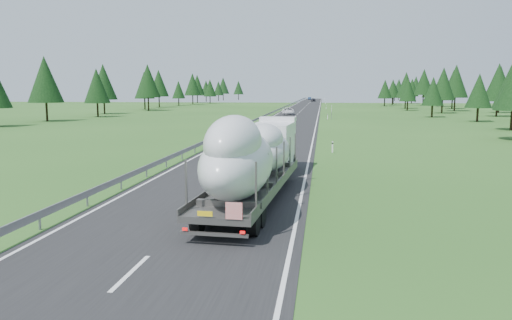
# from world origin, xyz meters

# --- Properties ---
(ground) EXTENTS (400.00, 400.00, 0.00)m
(ground) POSITION_xyz_m (0.00, 0.00, 0.00)
(ground) COLOR #27521B
(ground) RESTS_ON ground
(road_surface) EXTENTS (10.00, 400.00, 0.02)m
(road_surface) POSITION_xyz_m (0.00, 100.00, 0.01)
(road_surface) COLOR black
(road_surface) RESTS_ON ground
(guardrail) EXTENTS (0.10, 400.00, 0.76)m
(guardrail) POSITION_xyz_m (-5.30, 99.94, 0.60)
(guardrail) COLOR slate
(guardrail) RESTS_ON ground
(marker_posts) EXTENTS (0.13, 350.08, 1.00)m
(marker_posts) POSITION_xyz_m (6.50, 155.00, 0.54)
(marker_posts) COLOR silver
(marker_posts) RESTS_ON ground
(highway_sign) EXTENTS (0.08, 0.90, 2.60)m
(highway_sign) POSITION_xyz_m (7.20, 80.00, 1.81)
(highway_sign) COLOR slate
(highway_sign) RESTS_ON ground
(tree_line_right) EXTENTS (27.19, 289.60, 12.65)m
(tree_line_right) POSITION_xyz_m (38.84, 99.28, 6.90)
(tree_line_right) COLOR black
(tree_line_right) RESTS_ON ground
(tree_line_left) EXTENTS (14.52, 290.08, 12.06)m
(tree_line_left) POSITION_xyz_m (-43.35, 115.87, 6.86)
(tree_line_left) COLOR black
(tree_line_left) RESTS_ON ground
(boat_truck) EXTENTS (3.55, 19.42, 4.47)m
(boat_truck) POSITION_xyz_m (2.36, 10.88, 2.28)
(boat_truck) COLOR silver
(boat_truck) RESTS_ON ground
(distant_van) EXTENTS (3.03, 5.82, 1.56)m
(distant_van) POSITION_xyz_m (-1.93, 95.79, 0.78)
(distant_van) COLOR silver
(distant_van) RESTS_ON ground
(distant_car_dark) EXTENTS (2.16, 4.77, 1.59)m
(distant_car_dark) POSITION_xyz_m (1.10, 221.77, 0.79)
(distant_car_dark) COLOR black
(distant_car_dark) RESTS_ON ground
(distant_car_blue) EXTENTS (1.79, 4.77, 1.56)m
(distant_car_blue) POSITION_xyz_m (-1.70, 259.94, 0.78)
(distant_car_blue) COLOR #1A2D4A
(distant_car_blue) RESTS_ON ground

